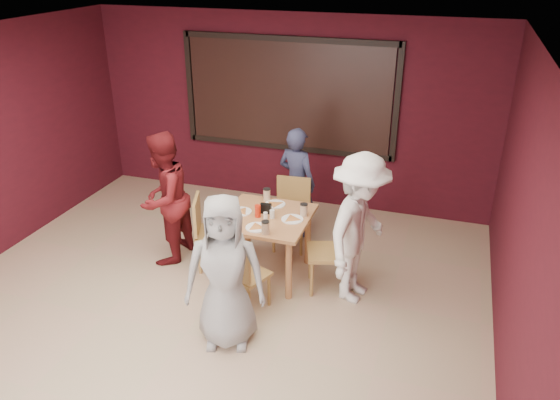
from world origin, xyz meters
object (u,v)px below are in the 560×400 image
(diner_left, at_px, (164,199))
(chair_front, at_px, (243,273))
(chair_back, at_px, (292,209))
(chair_left, at_px, (208,228))
(diner_front, at_px, (225,272))
(diner_back, at_px, (297,182))
(dining_table, at_px, (266,223))
(chair_right, at_px, (335,247))
(diner_right, at_px, (359,229))

(diner_left, bearing_deg, chair_front, 64.61)
(chair_back, bearing_deg, chair_left, -134.11)
(diner_front, xyz_separation_m, diner_back, (-0.00, 2.40, -0.04))
(diner_front, bearing_deg, chair_front, 76.67)
(dining_table, height_order, chair_back, dining_table)
(chair_front, distance_m, diner_front, 0.62)
(chair_right, xyz_separation_m, diner_back, (-0.80, 1.16, 0.22))
(dining_table, height_order, chair_front, dining_table)
(diner_back, bearing_deg, dining_table, 106.09)
(chair_back, height_order, diner_left, diner_left)
(dining_table, relative_size, diner_front, 0.63)
(chair_front, relative_size, chair_right, 0.87)
(chair_left, bearing_deg, diner_right, -2.47)
(chair_front, distance_m, diner_right, 1.32)
(chair_back, relative_size, diner_back, 0.61)
(chair_right, bearing_deg, diner_back, 124.57)
(chair_back, xyz_separation_m, diner_front, (-0.03, -2.06, 0.28))
(diner_front, xyz_separation_m, diner_right, (1.06, 1.15, 0.06))
(chair_front, xyz_separation_m, chair_right, (0.82, 0.72, 0.07))
(chair_front, height_order, diner_front, diner_front)
(chair_back, bearing_deg, chair_front, -92.38)
(chair_front, bearing_deg, diner_left, 151.24)
(dining_table, relative_size, diner_right, 0.58)
(diner_front, bearing_deg, diner_right, 30.54)
(chair_back, bearing_deg, diner_back, 96.25)
(chair_front, xyz_separation_m, diner_back, (0.03, 1.88, 0.29))
(chair_front, relative_size, diner_right, 0.48)
(dining_table, relative_size, chair_left, 1.08)
(diner_front, height_order, diner_left, diner_left)
(chair_back, xyz_separation_m, diner_left, (-1.37, -0.82, 0.31))
(chair_left, distance_m, diner_right, 1.86)
(diner_back, bearing_deg, diner_right, 148.22)
(chair_front, relative_size, diner_back, 0.54)
(chair_front, distance_m, chair_right, 1.10)
(chair_left, distance_m, diner_front, 1.48)
(diner_front, height_order, diner_back, diner_front)
(chair_front, xyz_separation_m, chair_back, (0.06, 1.54, 0.06))
(chair_left, bearing_deg, dining_table, 3.04)
(diner_left, bearing_deg, diner_front, 50.63)
(chair_back, distance_m, diner_left, 1.63)
(chair_right, height_order, diner_back, diner_back)
(chair_right, height_order, diner_front, diner_front)
(chair_right, xyz_separation_m, diner_front, (-0.79, -1.24, 0.26))
(chair_right, bearing_deg, chair_left, -179.57)
(chair_front, bearing_deg, chair_left, 135.99)
(chair_front, relative_size, chair_left, 0.89)
(dining_table, distance_m, chair_back, 0.81)
(chair_left, xyz_separation_m, diner_back, (0.76, 1.17, 0.23))
(dining_table, bearing_deg, chair_right, -1.89)
(chair_left, relative_size, diner_right, 0.54)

